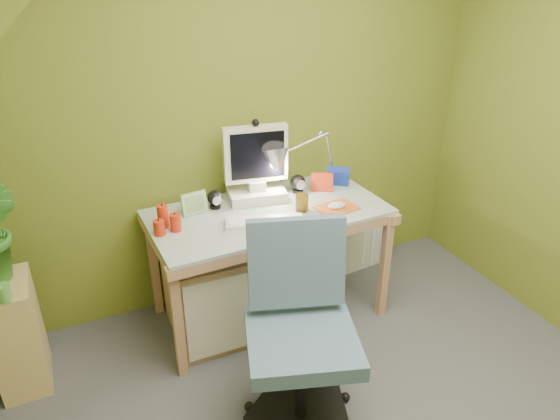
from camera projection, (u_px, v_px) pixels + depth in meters
name	position (u px, v px, depth m)	size (l,w,h in m)	color
wall_back	(239.00, 117.00, 3.09)	(3.20, 0.01, 2.40)	olive
slope_ceiling	(50.00, 74.00, 1.13)	(1.10, 3.20, 1.10)	white
desk	(269.00, 264.00, 3.17)	(1.37, 0.69, 0.74)	#AC7B5A
monitor	(256.00, 155.00, 3.03)	(0.41, 0.24, 0.57)	silver
speaker_left	(215.00, 199.00, 3.01)	(0.09, 0.09, 0.11)	black
speaker_right	(298.00, 184.00, 3.21)	(0.10, 0.10, 0.12)	black
keyboard	(265.00, 222.00, 2.86)	(0.43, 0.14, 0.02)	silver
mousepad	(337.00, 208.00, 3.03)	(0.24, 0.17, 0.01)	#BF591D
mouse	(337.00, 205.00, 3.02)	(0.11, 0.07, 0.04)	silver
amber_tumbler	(302.00, 203.00, 2.98)	(0.08, 0.08, 0.10)	brown
candle_cluster	(165.00, 219.00, 2.77)	(0.17, 0.15, 0.13)	red
photo_frame_red	(322.00, 182.00, 3.23)	(0.14, 0.02, 0.12)	#B92F13
photo_frame_blue	(338.00, 176.00, 3.31)	(0.14, 0.02, 0.12)	#152B96
photo_frame_green	(194.00, 203.00, 2.95)	(0.15, 0.02, 0.13)	#9CBE83
desk_lamp	(323.00, 146.00, 3.19)	(0.51, 0.22, 0.55)	#B0B0B5
side_ledge	(17.00, 334.00, 2.67)	(0.23, 0.36, 0.62)	tan
green_cup	(4.00, 293.00, 2.40)	(0.07, 0.07, 0.09)	#5AA042
task_chair	(302.00, 338.00, 2.34)	(0.57, 0.57, 1.03)	#455E71
radiator	(360.00, 237.00, 3.77)	(0.43, 0.17, 0.43)	silver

